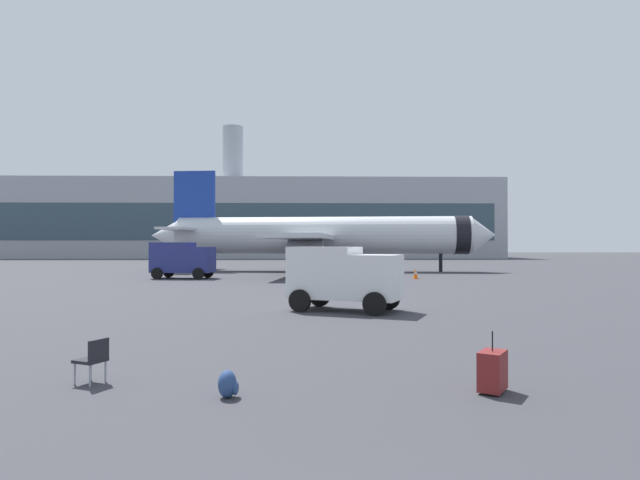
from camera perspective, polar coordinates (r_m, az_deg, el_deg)
name	(u,v)px	position (r m, az deg, el deg)	size (l,w,h in m)	color
airplane_at_gate	(320,236)	(54.79, -0.03, 0.46)	(35.77, 32.34, 10.50)	silver
service_truck	(182,258)	(44.23, -14.52, -1.92)	(5.06, 3.09, 2.90)	navy
cargo_van	(344,275)	(21.69, 2.53, -3.76)	(4.83, 3.71, 2.60)	white
safety_cone_near	(323,278)	(37.90, 0.29, -4.03)	(0.44, 0.44, 0.76)	#F2590C
safety_cone_mid	(416,274)	(43.09, 10.18, -3.58)	(0.44, 0.44, 0.80)	#F2590C
safety_cone_far	(157,272)	(49.85, -17.02, -3.27)	(0.44, 0.44, 0.61)	#F2590C
safety_cone_outer	(208,267)	(56.89, -11.94, -2.89)	(0.44, 0.44, 0.73)	#F2590C
rolling_suitcase	(493,371)	(10.37, 17.96, -13.14)	(0.69, 0.75, 1.10)	maroon
traveller_backpack	(228,384)	(9.73, -9.79, -14.96)	(0.36, 0.40, 0.48)	navy
gate_chair	(93,358)	(11.31, -23.06, -11.51)	(0.64, 0.64, 0.86)	black
terminal_building	(240,219)	(116.84, -8.50, 2.20)	(109.71, 19.07, 28.48)	#9EA3AD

